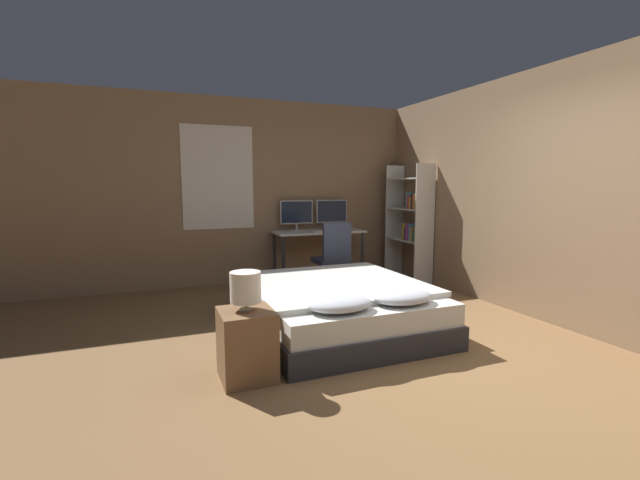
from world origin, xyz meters
The scene contains 13 objects.
ground_plane centered at (0.00, 0.00, 0.00)m, with size 20.00×20.00×0.00m, color brown.
wall_back centered at (-0.02, 3.66, 1.35)m, with size 12.00×0.08×2.70m.
wall_side_right centered at (1.81, 1.50, 1.35)m, with size 0.06×12.00×2.70m.
bed centered at (-0.39, 1.20, 0.24)m, with size 1.70×1.97×0.55m.
nightstand centered at (-1.48, 0.44, 0.26)m, with size 0.40×0.42×0.53m.
bedside_lamp centered at (-1.48, 0.44, 0.71)m, with size 0.23×0.23×0.29m.
desk centered at (0.26, 3.32, 0.66)m, with size 1.36×0.55×0.77m.
monitor_left centered at (-0.03, 3.49, 1.03)m, with size 0.51×0.16×0.46m.
monitor_right centered at (0.55, 3.49, 1.03)m, with size 0.51×0.16×0.46m.
keyboard centered at (0.26, 3.15, 0.78)m, with size 0.36×0.13×0.02m.
computer_mouse centered at (0.53, 3.15, 0.79)m, with size 0.07×0.05×0.04m.
office_chair centered at (0.17, 2.58, 0.38)m, with size 0.52×0.52×0.97m.
bookshelf centered at (1.60, 2.84, 0.95)m, with size 0.33×0.84×1.77m.
Camera 1 is at (-2.12, -2.63, 1.46)m, focal length 24.00 mm.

